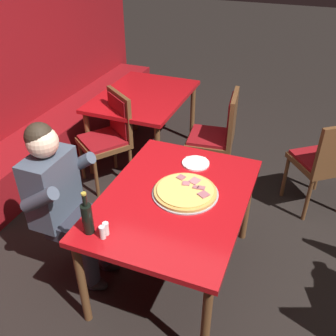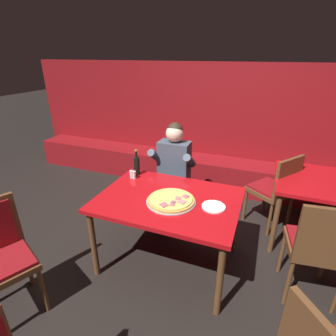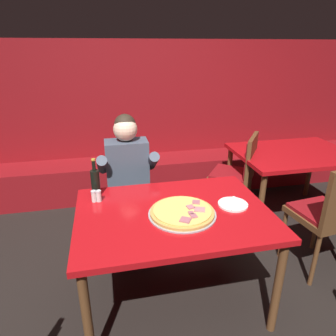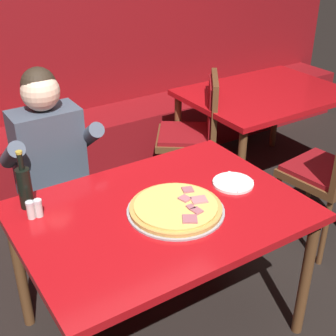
# 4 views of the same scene
# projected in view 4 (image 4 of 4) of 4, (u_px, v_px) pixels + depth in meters

# --- Properties ---
(ground_plane) EXTENTS (24.00, 24.00, 0.00)m
(ground_plane) POSITION_uv_depth(u_px,v_px,m) (162.00, 326.00, 2.56)
(ground_plane) COLOR black
(booth_wall_panel) EXTENTS (6.80, 0.16, 1.90)m
(booth_wall_panel) POSITION_uv_depth(u_px,v_px,m) (15.00, 61.00, 3.71)
(booth_wall_panel) COLOR maroon
(booth_wall_panel) RESTS_ON ground_plane
(booth_bench) EXTENTS (6.46, 0.48, 0.46)m
(booth_bench) POSITION_uv_depth(u_px,v_px,m) (41.00, 157.00, 3.82)
(booth_bench) COLOR maroon
(booth_bench) RESTS_ON ground_plane
(main_dining_table) EXTENTS (1.32, 0.95, 0.77)m
(main_dining_table) POSITION_uv_depth(u_px,v_px,m) (161.00, 223.00, 2.22)
(main_dining_table) COLOR brown
(main_dining_table) RESTS_ON ground_plane
(pizza) EXTENTS (0.46, 0.46, 0.05)m
(pizza) POSITION_uv_depth(u_px,v_px,m) (176.00, 208.00, 2.16)
(pizza) COLOR #9E9EA3
(pizza) RESTS_ON main_dining_table
(plate_white_paper) EXTENTS (0.21, 0.21, 0.02)m
(plate_white_paper) POSITION_uv_depth(u_px,v_px,m) (233.00, 183.00, 2.38)
(plate_white_paper) COLOR white
(plate_white_paper) RESTS_ON main_dining_table
(beer_bottle) EXTENTS (0.07, 0.07, 0.29)m
(beer_bottle) POSITION_uv_depth(u_px,v_px,m) (25.00, 186.00, 2.15)
(beer_bottle) COLOR black
(beer_bottle) RESTS_ON main_dining_table
(shaker_red_pepper_flakes) EXTENTS (0.04, 0.04, 0.09)m
(shaker_red_pepper_flakes) POSITION_uv_depth(u_px,v_px,m) (31.00, 211.00, 2.10)
(shaker_red_pepper_flakes) COLOR silver
(shaker_red_pepper_flakes) RESTS_ON main_dining_table
(shaker_black_pepper) EXTENTS (0.04, 0.04, 0.09)m
(shaker_black_pepper) POSITION_uv_depth(u_px,v_px,m) (39.00, 209.00, 2.12)
(shaker_black_pepper) COLOR silver
(shaker_black_pepper) RESTS_ON main_dining_table
(diner_seated_blue_shirt) EXTENTS (0.53, 0.53, 1.27)m
(diner_seated_blue_shirt) POSITION_uv_depth(u_px,v_px,m) (56.00, 170.00, 2.64)
(diner_seated_blue_shirt) COLOR black
(diner_seated_blue_shirt) RESTS_ON ground_plane
(dining_chair_far_left) EXTENTS (0.49, 0.49, 1.01)m
(dining_chair_far_left) POSITION_uv_depth(u_px,v_px,m) (336.00, 167.00, 2.91)
(dining_chair_far_left) COLOR brown
(dining_chair_far_left) RESTS_ON ground_plane
(dining_chair_near_left) EXTENTS (0.61, 0.61, 0.96)m
(dining_chair_near_left) POSITION_uv_depth(u_px,v_px,m) (196.00, 128.00, 3.53)
(dining_chair_near_left) COLOR brown
(dining_chair_near_left) RESTS_ON ground_plane
(background_dining_table) EXTENTS (1.23, 0.90, 0.77)m
(background_dining_table) POSITION_uv_depth(u_px,v_px,m) (264.00, 102.00, 3.66)
(background_dining_table) COLOR brown
(background_dining_table) RESTS_ON ground_plane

